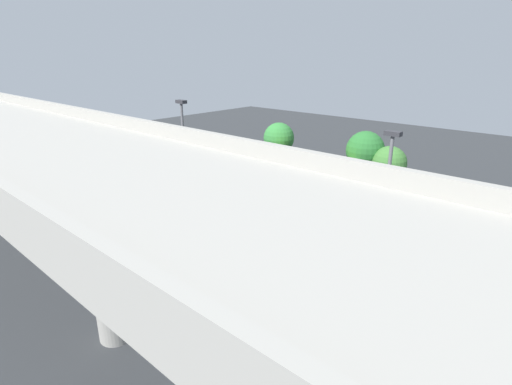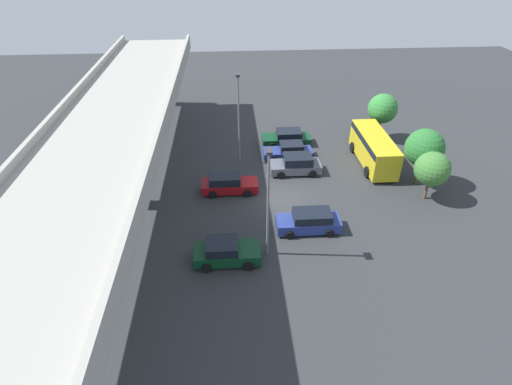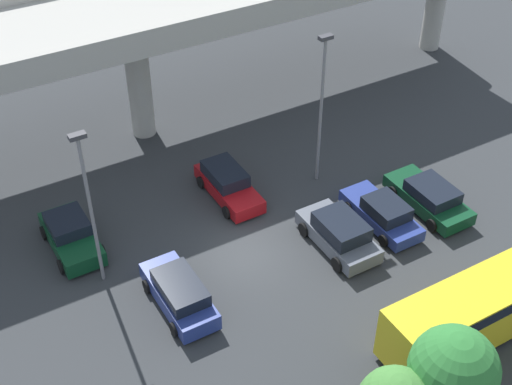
# 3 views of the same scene
# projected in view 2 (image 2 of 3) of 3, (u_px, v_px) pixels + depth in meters

# --- Properties ---
(ground_plane) EXTENTS (93.47, 93.47, 0.00)m
(ground_plane) POSITION_uv_depth(u_px,v_px,m) (282.00, 199.00, 32.54)
(ground_plane) COLOR #2D3033
(highway_overpass) EXTENTS (44.97, 7.63, 8.24)m
(highway_overpass) POSITION_uv_depth(u_px,v_px,m) (115.00, 125.00, 28.04)
(highway_overpass) COLOR #9E9B93
(highway_overpass) RESTS_ON ground_plane
(parked_car_0) EXTENTS (2.19, 4.35, 1.60)m
(parked_car_0) POSITION_uv_depth(u_px,v_px,m) (226.00, 252.00, 26.14)
(parked_car_0) COLOR #0C381E
(parked_car_0) RESTS_ON ground_plane
(parked_car_1) EXTENTS (2.04, 4.61, 1.59)m
(parked_car_1) POSITION_uv_depth(u_px,v_px,m) (309.00, 221.00, 28.82)
(parked_car_1) COLOR navy
(parked_car_1) RESTS_ON ground_plane
(parked_car_2) EXTENTS (2.03, 4.63, 1.57)m
(parked_car_2) POSITION_uv_depth(u_px,v_px,m) (228.00, 184.00, 33.07)
(parked_car_2) COLOR maroon
(parked_car_2) RESTS_ON ground_plane
(parked_car_3) EXTENTS (2.24, 4.52, 1.68)m
(parked_car_3) POSITION_uv_depth(u_px,v_px,m) (296.00, 164.00, 35.64)
(parked_car_3) COLOR #515660
(parked_car_3) RESTS_ON ground_plane
(parked_car_4) EXTENTS (2.04, 4.66, 1.48)m
(parked_car_4) POSITION_uv_depth(u_px,v_px,m) (289.00, 151.00, 38.03)
(parked_car_4) COLOR navy
(parked_car_4) RESTS_ON ground_plane
(parked_car_5) EXTENTS (2.24, 4.87, 1.48)m
(parked_car_5) POSITION_uv_depth(u_px,v_px,m) (287.00, 138.00, 40.37)
(parked_car_5) COLOR #0C381E
(parked_car_5) RESTS_ON ground_plane
(shuttle_bus) EXTENTS (7.64, 2.64, 2.79)m
(shuttle_bus) POSITION_uv_depth(u_px,v_px,m) (374.00, 147.00, 36.53)
(shuttle_bus) COLOR gold
(shuttle_bus) RESTS_ON ground_plane
(lamp_post_near_aisle) EXTENTS (0.70, 0.35, 7.91)m
(lamp_post_near_aisle) POSITION_uv_depth(u_px,v_px,m) (268.00, 197.00, 24.55)
(lamp_post_near_aisle) COLOR slate
(lamp_post_near_aisle) RESTS_ON ground_plane
(lamp_post_mid_lot) EXTENTS (0.70, 0.35, 8.40)m
(lamp_post_mid_lot) POSITION_uv_depth(u_px,v_px,m) (239.00, 114.00, 34.83)
(lamp_post_mid_lot) COLOR slate
(lamp_post_mid_lot) RESTS_ON ground_plane
(tree_front_left) EXTENTS (2.75, 2.75, 4.14)m
(tree_front_left) POSITION_uv_depth(u_px,v_px,m) (432.00, 169.00, 31.11)
(tree_front_left) COLOR brown
(tree_front_left) RESTS_ON ground_plane
(tree_front_right) EXTENTS (3.16, 3.16, 5.02)m
(tree_front_right) POSITION_uv_depth(u_px,v_px,m) (425.00, 148.00, 32.61)
(tree_front_right) COLOR brown
(tree_front_right) RESTS_ON ground_plane
(tree_front_far_right) EXTENTS (2.95, 2.95, 4.80)m
(tree_front_far_right) POSITION_uv_depth(u_px,v_px,m) (383.00, 109.00, 39.94)
(tree_front_far_right) COLOR brown
(tree_front_far_right) RESTS_ON ground_plane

